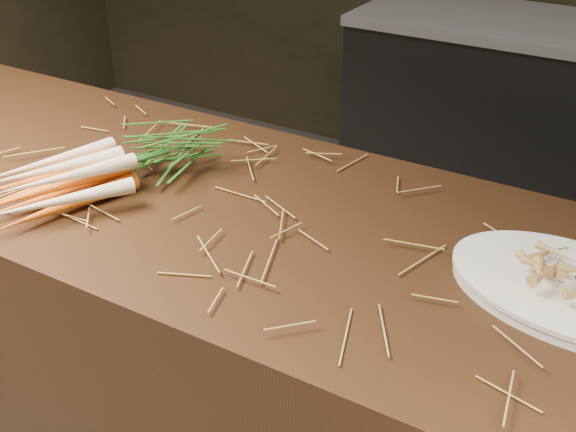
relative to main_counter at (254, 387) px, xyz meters
name	(u,v)px	position (x,y,z in m)	size (l,w,h in m)	color
main_counter	(254,387)	(0.00, 0.00, 0.00)	(2.40, 0.70, 0.90)	black
back_counter	(576,134)	(0.30, 1.88, -0.03)	(1.82, 0.62, 0.84)	black
straw_bedding	(248,205)	(0.00, 0.00, 0.46)	(1.40, 0.60, 0.02)	olive
root_veg_bunch	(125,162)	(-0.27, -0.04, 0.50)	(0.33, 0.56, 0.10)	#DC581C
serving_platter	(573,292)	(0.59, 0.03, 0.46)	(0.39, 0.26, 0.02)	white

